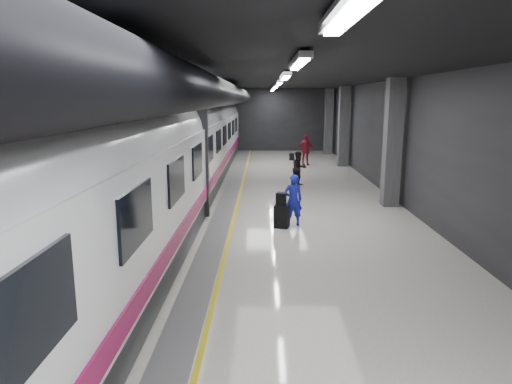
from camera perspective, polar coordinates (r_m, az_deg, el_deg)
ground at (r=14.63m, az=0.91°, el=-3.40°), size 40.00×40.00×0.00m
platform_hall at (r=15.10m, az=-0.15°, el=10.65°), size 10.02×40.02×4.51m
train at (r=14.60m, az=-11.96°, el=4.60°), size 3.05×38.00×4.05m
traveler_main at (r=13.75m, az=4.66°, el=-1.02°), size 0.64×0.49×1.58m
suitcase_main at (r=13.59m, az=3.21°, el=-3.09°), size 0.47×0.37×0.69m
shoulder_bag at (r=13.43m, az=3.16°, el=-0.93°), size 0.32×0.25×0.38m
traveler_far_a at (r=20.25m, az=5.38°, el=2.93°), size 0.91×0.83×1.52m
traveler_far_b at (r=26.67m, az=6.19°, el=5.27°), size 1.12×0.65×1.79m
suitcase_far at (r=28.80m, az=4.50°, el=4.41°), size 0.34×0.26×0.44m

